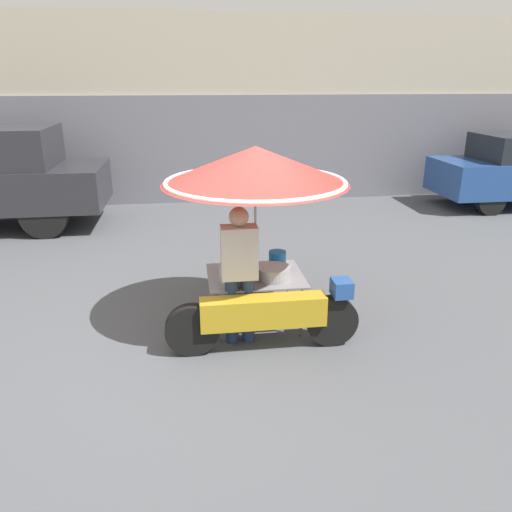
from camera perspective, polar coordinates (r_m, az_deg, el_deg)
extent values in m
plane|color=#4C4F54|center=(5.47, -5.06, -10.68)|extent=(36.00, 36.00, 0.00)
cube|color=#B2A893|center=(12.64, -7.43, 16.33)|extent=(28.00, 2.00, 4.10)
cube|color=slate|center=(11.70, -7.16, 11.89)|extent=(23.80, 0.06, 2.40)
cylinder|color=black|center=(5.50, 8.65, -7.32)|extent=(0.56, 0.14, 0.56)
cylinder|color=black|center=(5.30, -7.34, -8.37)|extent=(0.56, 0.14, 0.56)
cube|color=#B7931E|center=(5.28, 0.83, -6.37)|extent=(1.33, 0.24, 0.32)
cube|color=#234C93|center=(5.37, 9.77, -3.62)|extent=(0.20, 0.24, 0.18)
cylinder|color=black|center=(6.13, -0.41, -4.42)|extent=(0.50, 0.14, 0.50)
cylinder|color=#515156|center=(5.61, 5.20, -6.39)|extent=(0.03, 0.03, 0.60)
cylinder|color=#515156|center=(6.29, 3.65, -3.38)|extent=(0.03, 0.03, 0.60)
cylinder|color=#515156|center=(5.49, -4.35, -6.98)|extent=(0.03, 0.03, 0.60)
cylinder|color=#515156|center=(6.18, -4.83, -3.84)|extent=(0.03, 0.03, 0.60)
cube|color=gray|center=(5.75, -0.07, -2.27)|extent=(1.09, 0.89, 0.02)
cylinder|color=#B2B2B7|center=(5.57, -0.07, 2.91)|extent=(0.03, 0.03, 1.06)
cone|color=red|center=(5.40, -0.07, 10.36)|extent=(2.03, 2.03, 0.40)
torus|color=white|center=(5.43, -0.07, 8.49)|extent=(1.98, 1.98, 0.05)
cylinder|color=#939399|center=(5.54, -2.37, -1.97)|extent=(0.37, 0.37, 0.20)
cylinder|color=#939399|center=(5.62, 2.05, -1.91)|extent=(0.39, 0.39, 0.14)
cylinder|color=silver|center=(5.89, -0.83, -1.25)|extent=(0.22, 0.22, 0.07)
cylinder|color=#1E6BB2|center=(5.98, 2.46, -0.32)|extent=(0.21, 0.21, 0.19)
cylinder|color=navy|center=(5.45, -2.79, -6.22)|extent=(0.14, 0.14, 0.76)
cylinder|color=navy|center=(5.47, -0.90, -6.11)|extent=(0.14, 0.14, 0.76)
cube|color=beige|center=(5.21, -1.92, 0.41)|extent=(0.38, 0.22, 0.57)
sphere|color=tan|center=(5.09, -1.97, 4.51)|extent=(0.20, 0.20, 0.20)
cylinder|color=black|center=(11.72, 25.25, 5.73)|extent=(0.61, 0.20, 0.61)
cylinder|color=black|center=(12.89, 21.96, 7.31)|extent=(0.61, 0.20, 0.61)
cylinder|color=black|center=(9.81, -23.08, 4.31)|extent=(0.84, 0.24, 0.84)
cylinder|color=black|center=(11.26, -21.21, 6.37)|extent=(0.84, 0.24, 0.84)
cube|color=#28282D|center=(10.54, -26.65, 11.07)|extent=(1.71, 1.66, 0.73)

